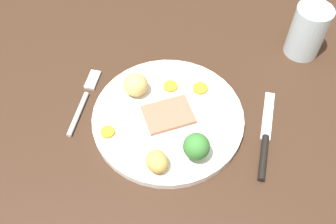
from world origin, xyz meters
TOP-DOWN VIEW (x-y plane):
  - dining_table at (0.00, 0.00)cm, footprint 120.00×84.00cm
  - dinner_plate at (3.15, 1.93)cm, footprint 26.75×26.75cm
  - meat_slice_main at (3.23, 1.82)cm, footprint 10.21×9.23cm
  - roast_potato_left at (-3.31, 6.43)cm, footprint 5.66×5.63cm
  - roast_potato_right at (2.70, -8.30)cm, footprint 5.07×5.25cm
  - carrot_coin_front at (2.79, 8.36)cm, footprint 2.68×2.68cm
  - carrot_coin_back at (-6.55, -3.01)cm, footprint 2.41×2.41cm
  - carrot_coin_side at (8.30, 8.57)cm, footprint 2.78×2.78cm
  - broccoli_floret at (8.60, -5.60)cm, footprint 4.33×4.33cm
  - fork at (-12.76, 4.31)cm, footprint 2.62×15.32cm
  - knife at (20.20, -0.67)cm, footprint 3.48×18.55cm
  - water_glass at (27.86, 22.43)cm, footprint 6.88×6.88cm

SIDE VIEW (x-z plane):
  - dining_table at x=0.00cm, z-range 0.00..3.60cm
  - fork at x=-12.76cm, z-range 3.54..4.44cm
  - knife at x=20.20cm, z-range 3.45..4.65cm
  - dinner_plate at x=3.15cm, z-range 3.60..5.00cm
  - carrot_coin_front at x=2.79cm, z-range 5.00..5.46cm
  - carrot_coin_side at x=8.30cm, z-range 5.00..5.51cm
  - carrot_coin_back at x=-6.55cm, z-range 5.00..5.59cm
  - meat_slice_main at x=3.23cm, z-range 5.00..5.80cm
  - roast_potato_right at x=2.70cm, z-range 5.00..8.38cm
  - roast_potato_left at x=-3.31cm, z-range 5.00..9.15cm
  - broccoli_floret at x=8.60cm, z-range 5.34..10.64cm
  - water_glass at x=27.86cm, z-range 3.60..14.20cm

